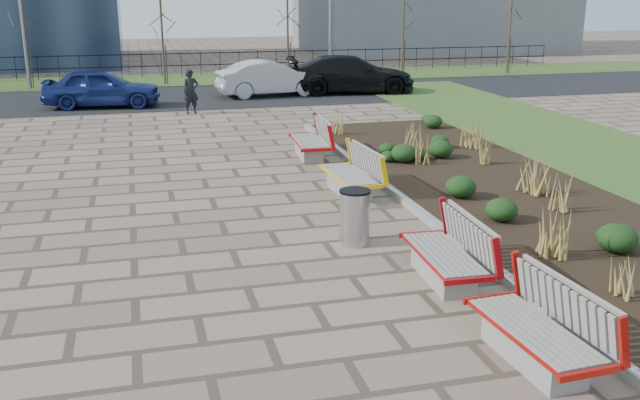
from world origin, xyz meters
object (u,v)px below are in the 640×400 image
object	(u,v)px
bench_a	(535,326)
bench_b	(444,250)
car_blue	(102,88)
car_silver	(270,78)
lamp_east	(330,18)
bench_d	(309,139)
car_black	(351,74)
lamp_west	(22,21)
bench_c	(349,172)
pedestrian	(191,92)
litter_bin	(355,218)

from	to	relation	value
bench_a	bench_b	bearing A→B (deg)	86.67
car_blue	bench_a	bearing A→B (deg)	-159.53
car_silver	lamp_east	distance (m)	6.36
bench_b	bench_d	bearing A→B (deg)	92.90
car_black	lamp_east	size ratio (longest dim) A/B	0.92
car_black	lamp_east	xyz separation A→B (m)	(0.30, 4.50, 2.22)
bench_b	bench_a	bearing A→B (deg)	-87.10
bench_d	car_black	bearing A→B (deg)	71.38
car_black	car_silver	bearing A→B (deg)	97.93
car_silver	lamp_west	bearing A→B (deg)	59.31
bench_c	lamp_west	size ratio (longest dim) A/B	0.35
bench_d	pedestrian	size ratio (longest dim) A/B	1.31
bench_b	litter_bin	world-z (taller)	bench_b
pedestrian	lamp_west	xyz separation A→B (m)	(-6.53, 8.15, 2.24)
litter_bin	car_black	xyz separation A→B (m)	(5.54, 18.38, 0.33)
litter_bin	car_silver	size ratio (longest dim) A/B	0.22
car_black	lamp_west	distance (m)	14.60
litter_bin	car_black	distance (m)	19.20
litter_bin	lamp_west	bearing A→B (deg)	109.65
bench_b	car_black	xyz separation A→B (m)	(4.70, 20.33, 0.32)
bench_b	car_black	distance (m)	20.87
pedestrian	car_silver	size ratio (longest dim) A/B	0.36
bench_b	car_silver	distance (m)	20.35
bench_d	litter_bin	world-z (taller)	bench_d
pedestrian	car_silver	distance (m)	5.12
bench_a	lamp_east	world-z (taller)	lamp_east
bench_b	pedestrian	world-z (taller)	pedestrian
bench_d	pedestrian	distance (m)	8.28
bench_d	litter_bin	distance (m)	6.88
litter_bin	car_silver	bearing A→B (deg)	83.85
bench_b	car_silver	xyz separation A→B (m)	(1.15, 20.32, 0.26)
car_silver	lamp_east	xyz separation A→B (m)	(3.85, 4.52, 2.28)
car_silver	lamp_west	distance (m)	11.34
bench_a	pedestrian	xyz separation A→B (m)	(-2.47, 19.34, 0.30)
car_blue	lamp_west	xyz separation A→B (m)	(-3.35, 5.86, 2.28)
car_blue	lamp_west	bearing A→B (deg)	35.56
pedestrian	lamp_west	size ratio (longest dim) A/B	0.27
bench_d	car_blue	bearing A→B (deg)	122.58
bench_b	car_silver	bearing A→B (deg)	89.67
bench_c	lamp_east	world-z (taller)	lamp_east
bench_b	car_silver	world-z (taller)	car_silver
bench_c	bench_d	world-z (taller)	same
bench_a	lamp_west	bearing A→B (deg)	104.81
bench_d	bench_b	bearing A→B (deg)	-86.44
lamp_east	bench_b	bearing A→B (deg)	-101.38
bench_b	car_silver	size ratio (longest dim) A/B	0.47
bench_c	car_blue	size ratio (longest dim) A/B	0.48
bench_b	pedestrian	xyz separation A→B (m)	(-2.47, 16.69, 0.30)
car_blue	lamp_east	xyz separation A→B (m)	(10.65, 5.86, 2.28)
litter_bin	car_black	world-z (taller)	car_black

